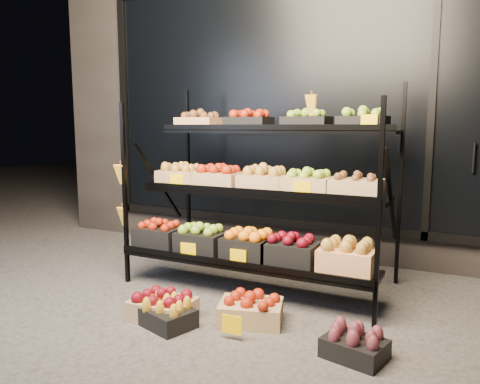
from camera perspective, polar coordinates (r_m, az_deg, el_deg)
The scene contains 9 objects.
ground at distance 3.47m, azimuth -1.95°, elevation -14.16°, with size 24.00×24.00×0.00m, color #514F4C.
building at distance 5.64m, azimuth 10.78°, elevation 12.36°, with size 6.00×2.08×3.50m.
display_rack at distance 3.79m, azimuth 2.13°, elevation 0.09°, with size 2.18×1.02×1.68m.
tag_floor_a at distance 3.23m, azimuth -8.46°, elevation -14.90°, with size 0.13×0.01×0.12m, color #FFC700.
tag_floor_b at distance 3.01m, azimuth -1.00°, elevation -16.56°, with size 0.13×0.01×0.12m, color #FFC700.
floor_crate_left at distance 3.32m, azimuth -9.42°, elevation -13.53°, with size 0.42×0.31×0.21m.
floor_crate_midleft at distance 3.23m, azimuth -8.93°, elevation -14.38°, with size 0.42×0.36×0.19m.
floor_crate_midright at distance 3.23m, azimuth 1.33°, elevation -14.03°, with size 0.49×0.41×0.21m.
floor_crate_right at distance 2.87m, azimuth 13.80°, elevation -17.58°, with size 0.39×0.32×0.18m.
Camera 1 is at (1.52, -2.83, 1.32)m, focal length 35.00 mm.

